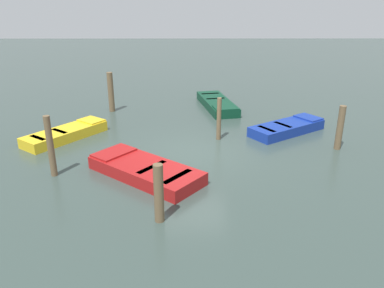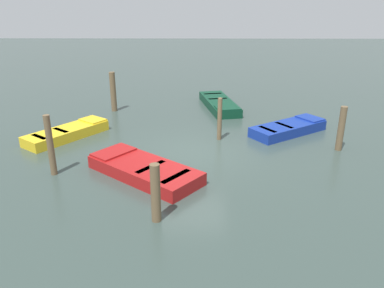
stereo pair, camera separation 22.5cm
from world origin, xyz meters
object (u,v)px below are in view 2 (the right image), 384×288
rowboat_red (144,169)px  rowboat_yellow (67,133)px  rowboat_dark_green (219,104)px  mooring_piling_center (50,146)px  mooring_piling_far_right (220,119)px  mooring_piling_near_right (113,92)px  mooring_piling_mid_right (341,129)px  rowboat_blue (289,128)px  mooring_piling_near_left (156,193)px

rowboat_red → rowboat_yellow: size_ratio=1.15×
rowboat_dark_green → mooring_piling_center: 9.60m
rowboat_red → mooring_piling_far_right: 4.18m
rowboat_red → rowboat_dark_green: bearing=-70.8°
mooring_piling_near_right → mooring_piling_mid_right: bearing=-118.2°
rowboat_red → mooring_piling_far_right: (3.27, -2.53, 0.62)m
rowboat_blue → rowboat_red: bearing=-177.5°
mooring_piling_center → mooring_piling_near_right: bearing=-3.5°
rowboat_dark_green → rowboat_blue: bearing=23.5°
rowboat_yellow → mooring_piling_far_right: bearing=-54.3°
rowboat_red → mooring_piling_near_right: size_ratio=2.03×
rowboat_red → mooring_piling_center: 2.95m
rowboat_blue → rowboat_dark_green: same height
mooring_piling_near_left → rowboat_yellow: bearing=35.0°
mooring_piling_mid_right → mooring_piling_near_right: size_ratio=0.86×
rowboat_red → rowboat_yellow: bearing=-5.2°
rowboat_blue → rowboat_yellow: size_ratio=1.02×
rowboat_yellow → mooring_piling_center: (-3.31, -0.63, 0.76)m
rowboat_blue → rowboat_yellow: (-0.67, 8.90, -0.00)m
mooring_piling_mid_right → mooring_piling_center: bearing=102.7°
mooring_piling_near_right → mooring_piling_center: mooring_piling_center is taller
rowboat_yellow → mooring_piling_mid_right: bearing=-59.6°
mooring_piling_far_right → mooring_piling_center: (-3.22, 5.38, 0.14)m
mooring_piling_near_left → mooring_piling_mid_right: bearing=-52.3°
rowboat_red → rowboat_yellow: same height
mooring_piling_mid_right → mooring_piling_far_right: bearing=76.5°
mooring_piling_mid_right → rowboat_red: bearing=108.1°
mooring_piling_near_left → mooring_piling_near_right: size_ratio=0.81×
rowboat_dark_green → mooring_piling_near_right: (-0.59, 5.19, 0.74)m
rowboat_red → rowboat_yellow: (3.37, 3.49, 0.00)m
mooring_piling_near_right → mooring_piling_far_right: (-3.94, -4.94, -0.12)m
mooring_piling_near_right → rowboat_yellow: bearing=164.3°
rowboat_red → mooring_piling_mid_right: bearing=-123.1°
mooring_piling_far_right → rowboat_yellow: bearing=89.1°
rowboat_red → mooring_piling_near_left: (-2.55, -0.66, 0.56)m
rowboat_red → mooring_piling_mid_right: mooring_piling_mid_right is taller
rowboat_yellow → mooring_piling_near_right: (3.84, -1.08, 0.74)m
rowboat_red → rowboat_dark_green: 8.28m
rowboat_yellow → mooring_piling_far_right: mooring_piling_far_right is taller
rowboat_yellow → mooring_piling_near_right: mooring_piling_near_right is taller
mooring_piling_near_left → mooring_piling_near_right: mooring_piling_near_right is taller
rowboat_blue → mooring_piling_near_right: mooring_piling_near_right is taller
rowboat_dark_green → mooring_piling_center: bearing=-47.6°
mooring_piling_near_right → mooring_piling_far_right: bearing=-128.5°
mooring_piling_near_left → mooring_piling_far_right: mooring_piling_far_right is taller
rowboat_red → mooring_piling_center: (0.05, 2.85, 0.76)m
mooring_piling_center → mooring_piling_near_left: bearing=-126.6°
rowboat_dark_green → mooring_piling_near_right: 5.27m
rowboat_blue → mooring_piling_near_right: (3.16, 7.83, 0.74)m
mooring_piling_near_left → mooring_piling_near_right: (9.76, 3.07, 0.18)m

